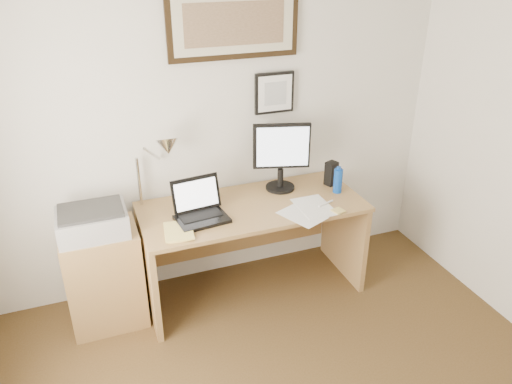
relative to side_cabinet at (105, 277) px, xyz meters
name	(u,v)px	position (x,y,z in m)	size (l,w,h in m)	color
wall_back	(215,125)	(0.92, 0.32, 0.89)	(3.50, 0.02, 2.50)	silver
side_cabinet	(105,277)	(0.00, 0.00, 0.00)	(0.50, 0.40, 0.73)	olive
water_bottle	(338,181)	(1.74, -0.08, 0.48)	(0.07, 0.07, 0.19)	#0C40A6
bottle_cap	(339,168)	(1.74, -0.08, 0.58)	(0.03, 0.03, 0.02)	#0C40A6
speaker	(331,173)	(1.76, 0.06, 0.48)	(0.08, 0.07, 0.19)	black
paper_sheet_a	(302,215)	(1.34, -0.31, 0.39)	(0.21, 0.31, 0.00)	white
paper_sheet_b	(314,207)	(1.47, -0.23, 0.39)	(0.23, 0.33, 0.00)	white
sticky_pad	(338,211)	(1.60, -0.35, 0.39)	(0.08, 0.08, 0.01)	#D8BF66
marker_pen	(326,204)	(1.57, -0.23, 0.39)	(0.02, 0.02, 0.14)	white
book	(164,233)	(0.40, -0.23, 0.39)	(0.18, 0.25, 0.02)	#F1DB71
desk	(249,228)	(1.07, 0.04, 0.15)	(1.60, 0.70, 0.75)	olive
laptop	(200,210)	(0.67, -0.09, 0.44)	(0.37, 0.33, 0.26)	black
lcd_monitor	(281,154)	(1.36, 0.12, 0.68)	(0.41, 0.22, 0.52)	black
printer	(92,221)	(-0.02, -0.02, 0.45)	(0.44, 0.34, 0.18)	#9F9FA2
desk_lamp	(165,150)	(0.51, 0.13, 0.82)	(0.29, 0.27, 0.53)	silver
picture_large	(234,23)	(1.07, 0.29, 1.59)	(0.92, 0.04, 0.47)	black
picture_small	(274,93)	(1.37, 0.29, 1.09)	(0.30, 0.03, 0.30)	black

